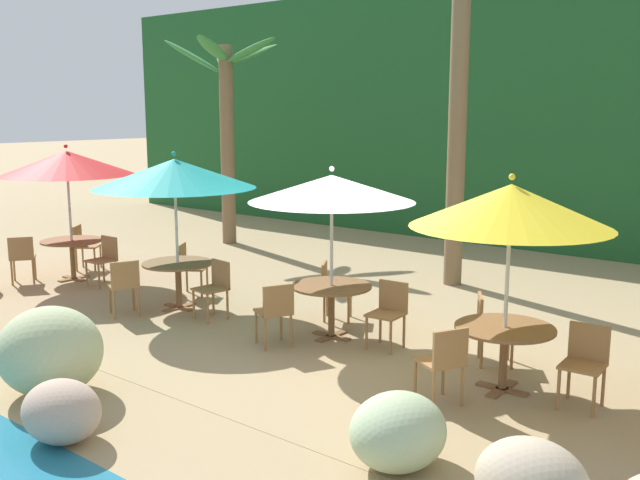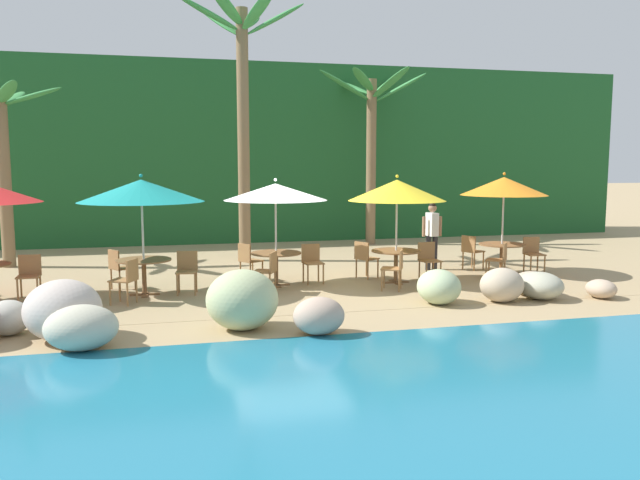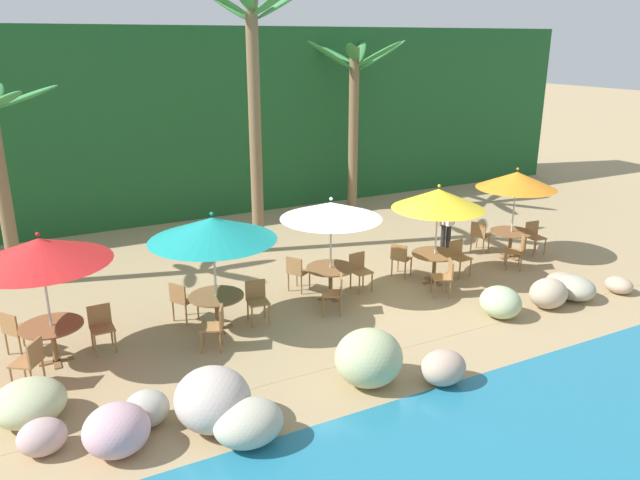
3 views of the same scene
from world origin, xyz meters
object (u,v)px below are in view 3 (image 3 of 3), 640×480
at_px(chair_white_seaward, 359,269).
at_px(palm_tree_second, 253,79).
at_px(chair_yellow_inland, 400,257).
at_px(dining_table_red, 52,331).
at_px(chair_orange_inland, 479,234).
at_px(umbrella_white, 331,211).
at_px(chair_orange_left, 518,250).
at_px(umbrella_teal, 212,229).
at_px(chair_yellow_left, 446,275).
at_px(umbrella_orange, 517,180).
at_px(chair_red_seaward, 101,325).
at_px(dining_table_orange, 511,236).
at_px(chair_teal_inland, 182,299).
at_px(chair_white_left, 336,292).
at_px(chair_orange_seaward, 534,235).
at_px(umbrella_red, 40,251).
at_px(umbrella_yellow, 438,199).
at_px(chair_yellow_seaward, 458,255).
at_px(waiter_in_white, 447,220).
at_px(chair_red_left, 30,360).
at_px(chair_teal_left, 216,324).
at_px(dining_table_yellow, 435,258).
at_px(chair_teal_seaward, 257,298).
at_px(palm_tree_third, 354,96).
at_px(dining_table_teal, 217,301).
at_px(dining_table_white, 331,273).
at_px(chair_red_inland, 15,330).

height_order(chair_white_seaward, palm_tree_second, palm_tree_second).
bearing_deg(chair_yellow_inland, dining_table_red, -175.45).
relative_size(chair_white_seaward, chair_orange_inland, 1.00).
distance_m(umbrella_white, chair_orange_left, 5.35).
height_order(umbrella_teal, chair_yellow_left, umbrella_teal).
bearing_deg(chair_yellow_inland, umbrella_orange, -3.46).
relative_size(chair_red_seaward, dining_table_orange, 0.79).
bearing_deg(chair_teal_inland, dining_table_red, -166.66).
relative_size(chair_white_left, chair_orange_seaward, 1.00).
relative_size(umbrella_red, dining_table_orange, 2.25).
bearing_deg(chair_orange_left, umbrella_yellow, 174.26).
bearing_deg(chair_yellow_seaward, waiter_in_white, 63.45).
height_order(chair_red_left, chair_teal_left, same).
relative_size(umbrella_white, chair_yellow_seaward, 2.71).
relative_size(umbrella_yellow, dining_table_orange, 2.20).
xyz_separation_m(umbrella_yellow, dining_table_yellow, (0.00, 0.00, -1.46)).
height_order(umbrella_yellow, chair_orange_seaward, umbrella_yellow).
distance_m(chair_teal_inland, chair_orange_left, 8.45).
distance_m(umbrella_red, chair_white_left, 5.78).
height_order(umbrella_red, dining_table_red, umbrella_red).
distance_m(dining_table_yellow, dining_table_orange, 2.93).
xyz_separation_m(dining_table_yellow, chair_orange_inland, (2.46, 1.22, -0.10)).
bearing_deg(chair_teal_seaward, palm_tree_third, 47.12).
relative_size(dining_table_yellow, chair_yellow_inland, 1.26).
distance_m(umbrella_teal, chair_orange_left, 8.04).
relative_size(umbrella_red, palm_tree_third, 0.44).
relative_size(dining_table_teal, umbrella_white, 0.47).
height_order(chair_teal_left, chair_white_seaward, same).
xyz_separation_m(chair_teal_left, chair_white_seaward, (3.90, 1.30, 0.00)).
bearing_deg(chair_white_left, palm_tree_second, 89.02).
bearing_deg(chair_yellow_inland, dining_table_yellow, -53.04).
bearing_deg(dining_table_white, dining_table_red, -177.38).
height_order(chair_red_left, palm_tree_second, palm_tree_second).
relative_size(dining_table_white, chair_white_left, 1.26).
distance_m(chair_teal_left, palm_tree_third, 10.98).
bearing_deg(palm_tree_second, waiter_in_white, -31.09).
bearing_deg(chair_orange_left, chair_white_left, -177.45).
height_order(dining_table_teal, dining_table_orange, same).
distance_m(chair_red_inland, chair_orange_inland, 11.55).
distance_m(chair_yellow_inland, chair_orange_inland, 3.03).
bearing_deg(umbrella_orange, waiter_in_white, 144.71).
bearing_deg(dining_table_orange, dining_table_teal, -176.54).
bearing_deg(dining_table_teal, dining_table_yellow, 0.28).
bearing_deg(chair_yellow_seaward, umbrella_yellow, -170.37).
bearing_deg(waiter_in_white, umbrella_white, -164.60).
bearing_deg(chair_red_left, umbrella_white, 9.26).
height_order(chair_red_seaward, chair_white_left, same).
relative_size(chair_red_left, chair_white_seaward, 1.00).
bearing_deg(umbrella_yellow, palm_tree_third, 76.35).
xyz_separation_m(chair_teal_inland, chair_yellow_seaward, (6.81, -0.50, 0.00)).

